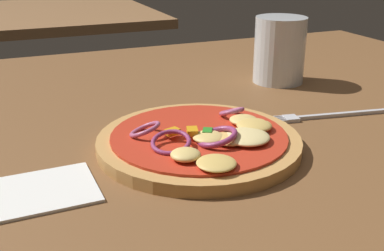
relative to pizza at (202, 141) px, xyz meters
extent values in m
cube|color=brown|center=(0.05, 0.02, -0.02)|extent=(1.15, 1.03, 0.03)
cylinder|color=tan|center=(0.00, 0.00, 0.00)|extent=(0.23, 0.23, 0.01)
cylinder|color=red|center=(0.00, 0.00, 0.01)|extent=(0.20, 0.20, 0.00)
ellipsoid|color=#EFCC72|center=(0.06, 0.01, 0.01)|extent=(0.03, 0.03, 0.01)
ellipsoid|color=#E5BC60|center=(-0.02, -0.08, 0.01)|extent=(0.04, 0.04, 0.01)
ellipsoid|color=#EFCC72|center=(0.00, -0.02, 0.01)|extent=(0.03, 0.03, 0.01)
ellipsoid|color=#F4DB8E|center=(0.04, -0.03, 0.01)|extent=(0.05, 0.05, 0.01)
ellipsoid|color=#EFCC72|center=(-0.04, -0.05, 0.01)|extent=(0.03, 0.03, 0.01)
ellipsoid|color=#E5BC60|center=(0.06, -0.01, 0.01)|extent=(0.04, 0.04, 0.01)
ellipsoid|color=#E5BC60|center=(0.02, -0.03, 0.01)|extent=(0.04, 0.04, 0.01)
torus|color=#B25984|center=(0.06, 0.04, 0.01)|extent=(0.04, 0.04, 0.02)
torus|color=#93386B|center=(-0.04, -0.02, 0.01)|extent=(0.06, 0.06, 0.01)
torus|color=#93386B|center=(0.01, -0.03, 0.01)|extent=(0.06, 0.06, 0.02)
torus|color=#B25984|center=(-0.06, 0.03, 0.01)|extent=(0.05, 0.05, 0.02)
cube|color=#2D8C28|center=(0.00, -0.01, 0.01)|extent=(0.02, 0.02, 0.01)
cube|color=orange|center=(-0.03, 0.00, 0.01)|extent=(0.02, 0.01, 0.01)
cube|color=red|center=(0.07, 0.00, 0.01)|extent=(0.01, 0.01, 0.00)
cube|color=orange|center=(-0.01, -0.01, 0.02)|extent=(0.02, 0.02, 0.01)
cube|color=silver|center=(0.22, 0.03, -0.01)|extent=(0.13, 0.03, 0.00)
cube|color=silver|center=(0.14, 0.04, -0.01)|extent=(0.02, 0.02, 0.00)
cube|color=silver|center=(0.12, 0.05, -0.01)|extent=(0.04, 0.01, 0.00)
cube|color=silver|center=(0.11, 0.05, -0.01)|extent=(0.04, 0.01, 0.00)
cube|color=silver|center=(0.11, 0.04, -0.01)|extent=(0.04, 0.01, 0.00)
cube|color=silver|center=(0.11, 0.03, -0.01)|extent=(0.04, 0.01, 0.00)
cylinder|color=silver|center=(0.22, 0.20, 0.04)|extent=(0.08, 0.08, 0.11)
cylinder|color=#9E510F|center=(0.22, 0.20, 0.02)|extent=(0.07, 0.07, 0.06)
cylinder|color=white|center=(0.22, 0.20, 0.06)|extent=(0.07, 0.07, 0.01)
cube|color=white|center=(-0.18, -0.03, -0.01)|extent=(0.11, 0.09, 0.00)
cube|color=brown|center=(-0.05, 1.20, -0.02)|extent=(0.70, 0.68, 0.03)
camera|label=1|loc=(-0.20, -0.45, 0.21)|focal=44.51mm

